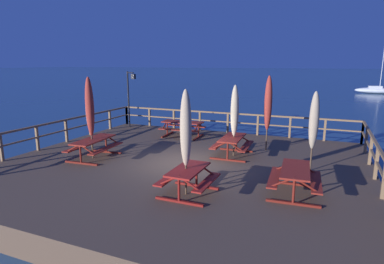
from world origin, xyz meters
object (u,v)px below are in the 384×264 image
picnic_table_mid_right (188,176)px  patio_umbrella_tall_mid_right (314,121)px  patio_umbrella_short_mid (186,129)px  patio_umbrella_tall_back_right (268,104)px  lamp_post_hooked (130,91)px  patio_umbrella_tall_back_left (89,110)px  sailboat_distant (377,90)px  picnic_table_front_left (232,142)px  picnic_table_back_left (295,175)px  picnic_table_mid_centre (94,144)px  patio_umbrella_short_front (90,107)px  picnic_table_front_right (183,125)px  patio_umbrella_tall_mid_left (235,111)px

picnic_table_mid_right → patio_umbrella_tall_mid_right: 4.84m
patio_umbrella_short_mid → patio_umbrella_tall_back_right: patio_umbrella_tall_back_right is taller
patio_umbrella_short_mid → lamp_post_hooked: bearing=131.8°
patio_umbrella_tall_back_left → picnic_table_mid_right: bearing=-25.4°
patio_umbrella_tall_mid_right → sailboat_distant: size_ratio=0.36×
picnic_table_front_left → patio_umbrella_tall_back_left: patio_umbrella_tall_back_left is taller
picnic_table_back_left → lamp_post_hooked: bearing=146.0°
picnic_table_mid_centre → patio_umbrella_tall_mid_right: (7.90, 1.70, 1.19)m
lamp_post_hooked → patio_umbrella_tall_mid_right: bearing=-22.8°
patio_umbrella_tall_back_right → lamp_post_hooked: (-8.22, 2.20, 0.10)m
patio_umbrella_short_mid → sailboat_distant: (10.14, 46.87, -2.13)m
lamp_post_hooked → patio_umbrella_short_mid: bearing=-48.2°
picnic_table_front_left → sailboat_distant: sailboat_distant is taller
patio_umbrella_tall_mid_right → picnic_table_back_left: bearing=-97.4°
picnic_table_front_left → patio_umbrella_tall_back_right: 2.26m
patio_umbrella_tall_mid_right → patio_umbrella_tall_back_right: (-1.89, 2.06, 0.26)m
picnic_table_front_left → patio_umbrella_short_front: patio_umbrella_short_front is taller
picnic_table_back_left → patio_umbrella_tall_back_right: 4.91m
picnic_table_back_left → lamp_post_hooked: size_ratio=0.60×
patio_umbrella_tall_mid_right → patio_umbrella_tall_back_left: bearing=-174.5°
patio_umbrella_tall_back_right → sailboat_distant: sailboat_distant is taller
picnic_table_front_right → lamp_post_hooked: 4.28m
patio_umbrella_short_front → sailboat_distant: size_ratio=0.41×
patio_umbrella_tall_back_left → lamp_post_hooked: lamp_post_hooked is taller
patio_umbrella_short_front → picnic_table_mid_right: bearing=-20.2°
picnic_table_back_left → patio_umbrella_tall_mid_right: patio_umbrella_tall_mid_right is taller
picnic_table_mid_right → sailboat_distant: 47.92m
patio_umbrella_short_front → sailboat_distant: 47.52m
patio_umbrella_tall_back_right → patio_umbrella_short_front: bearing=-147.9°
patio_umbrella_short_mid → patio_umbrella_tall_back_right: bearing=77.6°
picnic_table_front_left → picnic_table_mid_centre: bearing=-153.5°
picnic_table_back_left → patio_umbrella_tall_back_left: 8.66m
patio_umbrella_tall_mid_left → patio_umbrella_short_front: 5.58m
patio_umbrella_short_mid → patio_umbrella_tall_back_left: (-5.61, 2.72, -0.17)m
patio_umbrella_tall_back_left → picnic_table_front_left: bearing=15.4°
patio_umbrella_short_front → patio_umbrella_tall_back_right: 7.14m
patio_umbrella_tall_back_left → patio_umbrella_tall_back_right: bearing=22.9°
picnic_table_front_left → patio_umbrella_tall_mid_left: size_ratio=0.68×
picnic_table_front_right → patio_umbrella_tall_mid_left: patio_umbrella_tall_mid_left is taller
picnic_table_back_left → patio_umbrella_tall_mid_left: patio_umbrella_tall_mid_left is taller
patio_umbrella_short_mid → patio_umbrella_short_front: bearing=159.3°
patio_umbrella_tall_back_right → sailboat_distant: bearing=77.8°
sailboat_distant → picnic_table_mid_right: bearing=-102.2°
patio_umbrella_tall_back_right → patio_umbrella_tall_mid_left: bearing=-128.8°
picnic_table_front_right → patio_umbrella_tall_mid_left: (3.34, -2.38, 1.24)m
picnic_table_front_right → patio_umbrella_tall_back_right: bearing=-13.5°
patio_umbrella_tall_back_left → sailboat_distant: 46.91m
picnic_table_back_left → patio_umbrella_tall_back_right: size_ratio=0.61×
patio_umbrella_tall_back_right → sailboat_distant: 42.26m
picnic_table_back_left → patio_umbrella_tall_mid_left: 4.26m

